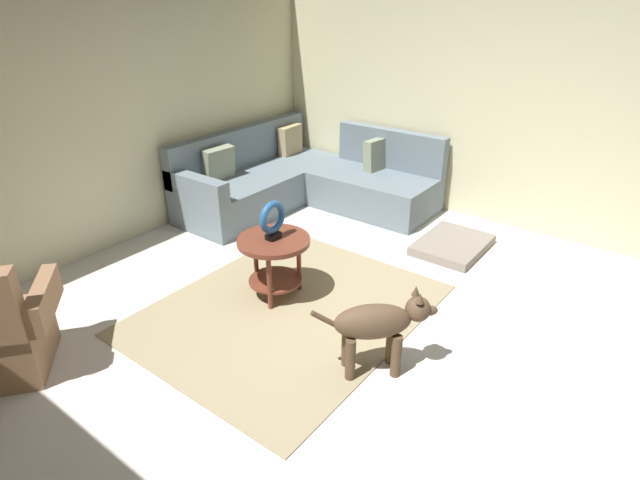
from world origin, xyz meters
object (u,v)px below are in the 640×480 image
at_px(side_table, 274,252).
at_px(sectional_couch, 303,182).
at_px(dog_bed_mat, 453,245).
at_px(torus_sculpture, 273,219).
at_px(dog_toy_ball, 383,320).
at_px(dog, 379,324).

bearing_deg(side_table, sectional_couch, 32.05).
bearing_deg(dog_bed_mat, sectional_couch, 89.64).
distance_m(torus_sculpture, dog_toy_ball, 1.17).
height_order(dog_bed_mat, dog, dog).
relative_size(dog_bed_mat, dog_toy_ball, 7.40).
height_order(torus_sculpture, dog, torus_sculpture).
height_order(side_table, dog_bed_mat, side_table).
bearing_deg(dog_toy_ball, side_table, 99.44).
xyz_separation_m(side_table, torus_sculpture, (0.00, -0.00, 0.29)).
distance_m(side_table, dog_toy_ball, 1.04).
relative_size(torus_sculpture, dog, 0.51).
height_order(sectional_couch, torus_sculpture, sectional_couch).
bearing_deg(dog_bed_mat, torus_sculpture, 153.71).
bearing_deg(sectional_couch, side_table, -147.95).
bearing_deg(side_table, dog, -104.17).
relative_size(dog, dog_toy_ball, 5.94).
relative_size(sectional_couch, dog_toy_ball, 20.81).
bearing_deg(torus_sculpture, dog_bed_mat, -26.29).
height_order(dog, dog_toy_ball, dog).
bearing_deg(dog_bed_mat, dog_toy_ball, -175.95).
height_order(sectional_couch, dog, sectional_couch).
bearing_deg(side_table, dog_toy_ball, -80.56).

